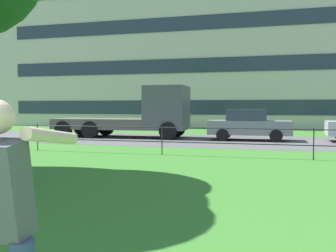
# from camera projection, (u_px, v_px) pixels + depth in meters

# --- Properties ---
(street_strip) EXTENTS (80.00, 7.27, 0.01)m
(street_strip) POSITION_uv_depth(u_px,v_px,m) (246.00, 141.00, 18.37)
(street_strip) COLOR #565454
(street_strip) RESTS_ON ground
(park_fence) EXTENTS (34.58, 0.04, 1.00)m
(park_fence) POSITION_uv_depth(u_px,v_px,m) (234.00, 137.00, 12.50)
(park_fence) COLOR #232328
(park_fence) RESTS_ON ground
(person_thrower) EXTENTS (0.51, 0.79, 1.71)m
(person_thrower) POSITION_uv_depth(u_px,v_px,m) (1.00, 223.00, 2.42)
(person_thrower) COLOR navy
(person_thrower) RESTS_ON ground
(flatbed_truck_center) EXTENTS (7.37, 2.61, 2.75)m
(flatbed_truck_center) POSITION_uv_depth(u_px,v_px,m) (140.00, 115.00, 20.43)
(flatbed_truck_center) COLOR #4C4C51
(flatbed_truck_center) RESTS_ON ground
(car_grey_far_right) EXTENTS (4.04, 1.88, 1.54)m
(car_grey_far_right) POSITION_uv_depth(u_px,v_px,m) (249.00, 125.00, 18.76)
(car_grey_far_right) COLOR slate
(car_grey_far_right) RESTS_ON ground
(apartment_building_background) EXTENTS (38.83, 11.60, 19.67)m
(apartment_building_background) POSITION_uv_depth(u_px,v_px,m) (213.00, 16.00, 34.11)
(apartment_building_background) COLOR beige
(apartment_building_background) RESTS_ON ground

